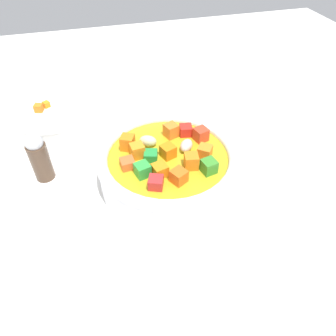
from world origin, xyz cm
name	(u,v)px	position (x,y,z in cm)	size (l,w,h in cm)	color
ground_plane	(168,186)	(0.00, 0.00, -1.00)	(140.00, 140.00, 2.00)	silver
soup_bowl_main	(168,166)	(-0.01, 0.00, 3.25)	(20.02, 20.02, 7.14)	white
spoon	(200,121)	(13.43, -9.96, 0.39)	(12.56, 15.87, 0.89)	silver
side_bowl_small	(53,122)	(17.13, 15.98, 2.45)	(12.83, 12.83, 5.26)	white
pepper_shaker	(39,157)	(6.00, 17.68, 3.95)	(2.83, 2.83, 7.95)	#4C3828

